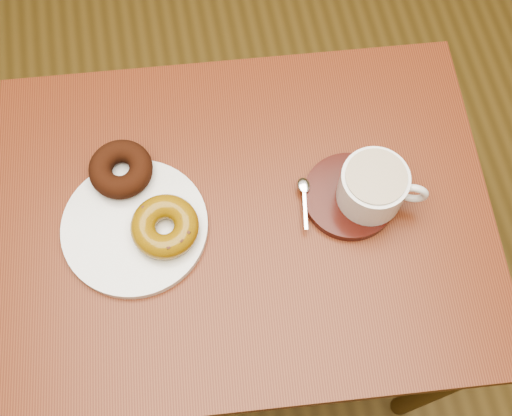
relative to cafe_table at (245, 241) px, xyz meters
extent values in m
plane|color=brown|center=(-0.03, 0.24, -0.61)|extent=(6.00, 6.00, 0.00)
cube|color=maroon|center=(0.00, 0.00, 0.10)|extent=(0.82, 0.64, 0.03)
cylinder|color=#452F13|center=(0.33, -0.28, -0.26)|extent=(0.04, 0.04, 0.70)
cylinder|color=#452F13|center=(-0.33, 0.28, -0.26)|extent=(0.04, 0.04, 0.70)
cylinder|color=#452F13|center=(0.37, 0.22, -0.26)|extent=(0.04, 0.04, 0.70)
cylinder|color=white|center=(-0.17, 0.01, 0.12)|extent=(0.24, 0.24, 0.01)
torus|color=black|center=(-0.17, 0.10, 0.15)|extent=(0.12, 0.12, 0.04)
torus|color=#89630E|center=(-0.12, -0.01, 0.15)|extent=(0.12, 0.12, 0.04)
cube|color=#442516|center=(-0.09, -0.01, 0.16)|extent=(0.01, 0.00, 0.00)
cube|color=#442516|center=(-0.09, 0.01, 0.16)|extent=(0.01, 0.01, 0.00)
cube|color=#442516|center=(-0.11, 0.02, 0.16)|extent=(0.01, 0.01, 0.00)
cube|color=#442516|center=(-0.12, 0.02, 0.16)|extent=(0.01, 0.01, 0.00)
cube|color=#442516|center=(-0.14, 0.02, 0.16)|extent=(0.01, 0.01, 0.00)
cube|color=#442516|center=(-0.15, 0.00, 0.16)|extent=(0.01, 0.01, 0.00)
cube|color=#442516|center=(-0.15, -0.02, 0.16)|extent=(0.01, 0.01, 0.00)
cube|color=#442516|center=(-0.14, -0.03, 0.16)|extent=(0.01, 0.01, 0.00)
cube|color=#442516|center=(-0.12, -0.04, 0.16)|extent=(0.01, 0.01, 0.00)
cube|color=#442516|center=(-0.11, -0.04, 0.16)|extent=(0.01, 0.01, 0.00)
cube|color=#442516|center=(-0.09, -0.03, 0.16)|extent=(0.01, 0.01, 0.00)
cylinder|color=black|center=(0.17, 0.00, 0.12)|extent=(0.16, 0.16, 0.02)
cylinder|color=white|center=(0.20, -0.01, 0.17)|extent=(0.10, 0.10, 0.07)
cylinder|color=brown|center=(0.20, -0.01, 0.20)|extent=(0.09, 0.09, 0.00)
torus|color=white|center=(0.25, -0.03, 0.17)|extent=(0.05, 0.03, 0.05)
ellipsoid|color=silver|center=(0.10, 0.02, 0.13)|extent=(0.02, 0.03, 0.01)
cube|color=silver|center=(0.09, -0.01, 0.13)|extent=(0.02, 0.07, 0.00)
camera|label=1|loc=(-0.05, -0.37, 1.04)|focal=45.00mm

